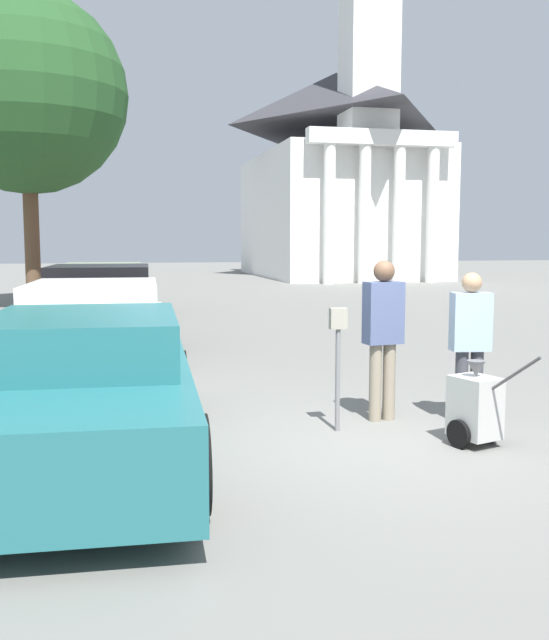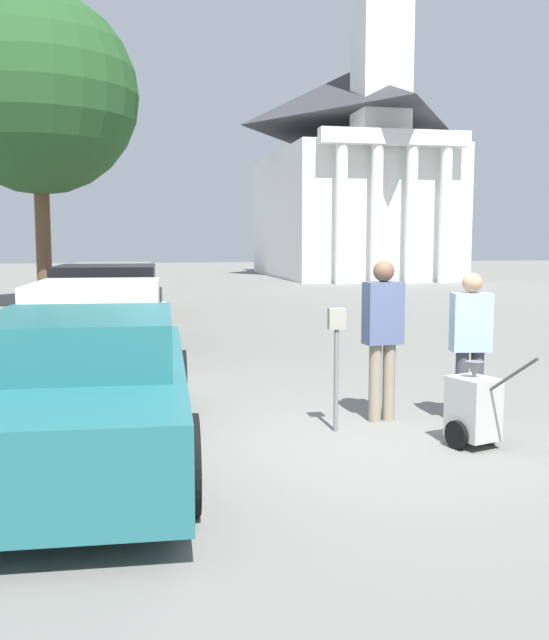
# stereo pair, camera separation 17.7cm
# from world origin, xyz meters

# --- Properties ---
(ground_plane) EXTENTS (120.00, 120.00, 0.00)m
(ground_plane) POSITION_xyz_m (0.00, 0.00, 0.00)
(ground_plane) COLOR slate
(parked_car_teal) EXTENTS (2.13, 5.08, 1.36)m
(parked_car_teal) POSITION_xyz_m (-2.57, 0.04, 0.65)
(parked_car_teal) COLOR #23666B
(parked_car_teal) RESTS_ON ground_plane
(parked_car_white) EXTENTS (2.13, 5.27, 1.48)m
(parked_car_white) POSITION_xyz_m (-2.57, 3.07, 0.69)
(parked_car_white) COLOR silver
(parked_car_white) RESTS_ON ground_plane
(parked_car_black) EXTENTS (2.24, 4.97, 1.57)m
(parked_car_black) POSITION_xyz_m (-2.57, 6.57, 0.72)
(parked_car_black) COLOR black
(parked_car_black) RESTS_ON ground_plane
(parked_car_sage) EXTENTS (2.17, 4.88, 1.51)m
(parked_car_sage) POSITION_xyz_m (-2.57, 9.59, 0.69)
(parked_car_sage) COLOR gray
(parked_car_sage) RESTS_ON ground_plane
(parked_car_maroon) EXTENTS (2.18, 4.84, 1.38)m
(parked_car_maroon) POSITION_xyz_m (-2.57, 12.64, 0.66)
(parked_car_maroon) COLOR maroon
(parked_car_maroon) RESTS_ON ground_plane
(parking_meter) EXTENTS (0.18, 0.09, 1.31)m
(parking_meter) POSITION_xyz_m (-0.04, 0.48, 0.92)
(parking_meter) COLOR slate
(parking_meter) RESTS_ON ground_plane
(person_worker) EXTENTS (0.44, 0.27, 1.79)m
(person_worker) POSITION_xyz_m (0.59, 0.80, 1.03)
(person_worker) COLOR gray
(person_worker) RESTS_ON ground_plane
(person_supervisor) EXTENTS (0.45, 0.28, 1.66)m
(person_supervisor) POSITION_xyz_m (1.49, 0.50, 0.94)
(person_supervisor) COLOR #3F3F47
(person_supervisor) RESTS_ON ground_plane
(equipment_cart) EXTENTS (0.53, 1.00, 1.00)m
(equipment_cart) POSITION_xyz_m (1.12, -0.33, 0.39)
(equipment_cart) COLOR #B2B2AD
(equipment_cart) RESTS_ON ground_plane
(church) EXTENTS (8.73, 14.56, 23.49)m
(church) POSITION_xyz_m (9.97, 32.18, 6.20)
(church) COLOR white
(church) RESTS_ON ground_plane
(shade_tree) EXTENTS (5.76, 5.76, 9.11)m
(shade_tree) POSITION_xyz_m (-4.69, 15.51, 6.22)
(shade_tree) COLOR brown
(shade_tree) RESTS_ON ground_plane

